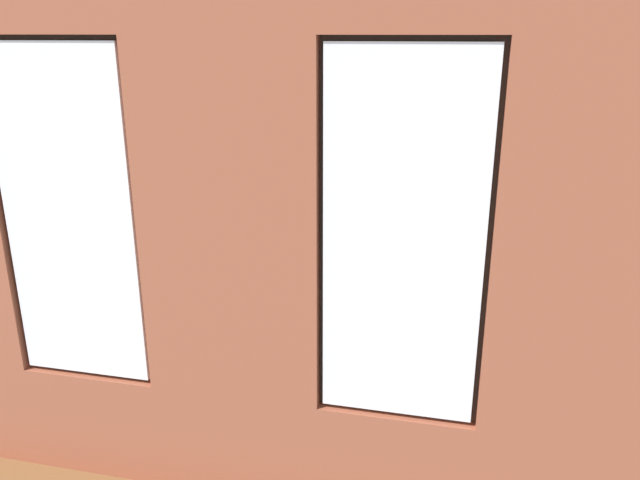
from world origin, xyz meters
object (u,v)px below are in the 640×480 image
Objects in this scene: potted_plant_foreground_right at (155,195)px; remote_black at (384,277)px; potted_plant_corner_near_left at (594,235)px; couch_left at (610,326)px; couch_by_window at (179,380)px; table_plant_small at (348,268)px; potted_plant_by_left_couch at (547,263)px; potted_plant_near_tv at (49,300)px; cup_ceramic at (355,280)px; media_console at (61,274)px; remote_gray at (307,280)px; potted_plant_between_couches at (357,369)px; coffee_table at (347,284)px; tv_flatscreen at (54,218)px; papasan_chair at (271,232)px.

remote_black is at bearing 157.27° from potted_plant_foreground_right.
potted_plant_corner_near_left is at bearing -179.51° from potted_plant_foreground_right.
remote_black is at bearing -103.78° from couch_left.
table_plant_small is (-0.91, -2.08, 0.21)m from couch_by_window.
couch_left reaches higher than potted_plant_by_left_couch.
couch_by_window reaches higher than potted_plant_near_tv.
couch_by_window reaches higher than potted_plant_by_left_couch.
couch_left is 2.38m from cup_ceramic.
media_console is (2.29, -1.85, -0.05)m from couch_by_window.
media_console is (2.80, 0.10, -0.14)m from remote_gray.
media_console is (3.30, 0.10, -0.18)m from cup_ceramic.
couch_left is 5.19m from potted_plant_near_tv.
couch_left is at bearing -140.13° from potted_plant_between_couches.
couch_by_window and couch_left have the same top height.
couch_left is at bearing 174.64° from cup_ceramic.
tv_flatscreen reaches higher than coffee_table.
potted_plant_foreground_right reaches higher than couch_by_window.
potted_plant_corner_near_left reaches higher than potted_plant_by_left_couch.
papasan_chair is 1.73m from potted_plant_foreground_right.
tv_flatscreen is 4.09m from potted_plant_between_couches.
potted_plant_foreground_right is at bearing -99.66° from media_console.
potted_plant_near_tv is (3.02, 1.32, 0.00)m from remote_black.
potted_plant_near_tv reaches higher than remote_black.
table_plant_small reaches higher than coffee_table.
coffee_table is at bearing 30.73° from potted_plant_corner_near_left.
tv_flatscreen reaches higher than potted_plant_by_left_couch.
cup_ceramic is at bearing 129.84° from coffee_table.
tv_flatscreen is at bearing 16.98° from potted_plant_corner_near_left.
potted_plant_between_couches is at bearing 153.68° from tv_flatscreen.
couch_by_window is at bearing 45.85° from potted_plant_corner_near_left.
remote_gray is at bearing -154.76° from potted_plant_near_tv.
remote_gray is at bearing -66.02° from potted_plant_between_couches.
couch_by_window is 1.79× the size of media_console.
media_console is 0.72× the size of potted_plant_foreground_right.
media_console is at bearing 3.99° from coffee_table.
table_plant_small reaches higher than media_console.
table_plant_small is at bearing 73.47° from remote_gray.
potted_plant_near_tv reaches higher than remote_gray.
tv_flatscreen is 5.44m from potted_plant_by_left_couch.
table_plant_small is 0.22× the size of tv_flatscreen.
table_plant_small is at bearing -50.16° from cup_ceramic.
potted_plant_by_left_couch is (-5.27, -1.25, -0.53)m from tv_flatscreen.
cup_ceramic reaches higher than remote_gray.
coffee_table is (-0.91, -2.08, 0.03)m from couch_by_window.
tv_flatscreen is at bearing -121.14° from remote_gray.
coffee_table is at bearing -77.46° from potted_plant_between_couches.
potted_plant_near_tv reaches higher than media_console.
coffee_table is 2.09m from potted_plant_between_couches.
table_plant_small is 2.91m from potted_plant_near_tv.
tv_flatscreen reaches higher than potted_plant_between_couches.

